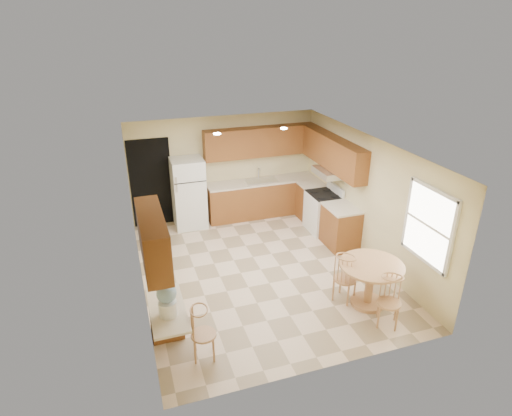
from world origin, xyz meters
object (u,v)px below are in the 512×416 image
object	(u,v)px
refrigerator	(189,193)
chair_table_b	(393,300)
water_crock	(167,299)
dining_table	(370,278)
stove	(323,212)
chair_desk	(204,332)
chair_table_a	(348,276)

from	to	relation	value
refrigerator	chair_table_b	size ratio (longest dim) A/B	1.90
chair_table_b	water_crock	size ratio (longest dim) A/B	1.50
dining_table	water_crock	size ratio (longest dim) A/B	1.86
refrigerator	stove	world-z (taller)	refrigerator
chair_table_b	chair_desk	bearing A→B (deg)	28.79
chair_table_a	chair_table_b	xyz separation A→B (m)	(0.33, -0.82, -0.01)
stove	refrigerator	bearing A→B (deg)	157.01
dining_table	chair_table_b	world-z (taller)	chair_table_b
refrigerator	water_crock	size ratio (longest dim) A/B	2.85
dining_table	chair_desk	world-z (taller)	chair_desk
refrigerator	chair_desk	xyz separation A→B (m)	(-0.60, -4.46, -0.32)
stove	dining_table	distance (m)	2.86
chair_table_b	water_crock	world-z (taller)	water_crock
chair_table_a	chair_desk	bearing A→B (deg)	-112.58
stove	dining_table	size ratio (longest dim) A/B	1.01
refrigerator	chair_table_a	distance (m)	4.37
chair_table_b	chair_desk	size ratio (longest dim) A/B	1.04
chair_table_a	chair_table_b	distance (m)	0.88
dining_table	water_crock	xyz separation A→B (m)	(-3.40, -0.22, 0.51)
chair_desk	chair_table_b	bearing A→B (deg)	95.84
refrigerator	dining_table	world-z (taller)	refrigerator
stove	chair_table_a	bearing A→B (deg)	-107.90
chair_table_b	water_crock	bearing A→B (deg)	25.92
chair_table_b	stove	bearing A→B (deg)	-65.50
refrigerator	stove	distance (m)	3.14
refrigerator	chair_desk	bearing A→B (deg)	-97.66
refrigerator	chair_table_b	distance (m)	5.25
chair_table_a	chair_desk	xyz separation A→B (m)	(-2.62, -0.59, -0.03)
stove	chair_table_a	size ratio (longest dim) A/B	1.24
chair_table_a	water_crock	distance (m)	3.13
refrigerator	stove	xyz separation A→B (m)	(2.88, -1.22, -0.36)
stove	chair_table_b	size ratio (longest dim) A/B	1.25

